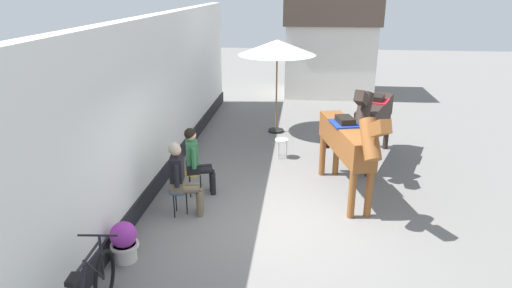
{
  "coord_description": "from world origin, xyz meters",
  "views": [
    {
      "loc": [
        0.47,
        -6.88,
        3.95
      ],
      "look_at": [
        -0.4,
        1.2,
        1.05
      ],
      "focal_mm": 31.3,
      "sensor_mm": 36.0,
      "label": 1
    }
  ],
  "objects_px": {
    "seated_visitor_near": "(181,175)",
    "spare_stool_white": "(281,142)",
    "cafe_parasol": "(277,48)",
    "seated_visitor_far": "(195,158)",
    "saddled_horse_near": "(348,141)",
    "saddled_horse_far": "(373,115)",
    "flower_planter_near": "(124,241)"
  },
  "relations": [
    {
      "from": "saddled_horse_far",
      "to": "flower_planter_near",
      "type": "height_order",
      "value": "saddled_horse_far"
    },
    {
      "from": "saddled_horse_far",
      "to": "spare_stool_white",
      "type": "relative_size",
      "value": 6.22
    },
    {
      "from": "cafe_parasol",
      "to": "seated_visitor_far",
      "type": "bearing_deg",
      "value": -107.28
    },
    {
      "from": "seated_visitor_far",
      "to": "cafe_parasol",
      "type": "xyz_separation_m",
      "value": [
        1.31,
        4.21,
        1.59
      ]
    },
    {
      "from": "cafe_parasol",
      "to": "seated_visitor_near",
      "type": "bearing_deg",
      "value": -105.18
    },
    {
      "from": "seated_visitor_near",
      "to": "seated_visitor_far",
      "type": "height_order",
      "value": "same"
    },
    {
      "from": "flower_planter_near",
      "to": "spare_stool_white",
      "type": "distance_m",
      "value": 5.03
    },
    {
      "from": "seated_visitor_far",
      "to": "spare_stool_white",
      "type": "bearing_deg",
      "value": 54.65
    },
    {
      "from": "saddled_horse_near",
      "to": "seated_visitor_near",
      "type": "bearing_deg",
      "value": -160.28
    },
    {
      "from": "seated_visitor_far",
      "to": "saddled_horse_far",
      "type": "bearing_deg",
      "value": 30.16
    },
    {
      "from": "seated_visitor_far",
      "to": "flower_planter_near",
      "type": "xyz_separation_m",
      "value": [
        -0.55,
        -2.35,
        -0.44
      ]
    },
    {
      "from": "seated_visitor_near",
      "to": "spare_stool_white",
      "type": "height_order",
      "value": "seated_visitor_near"
    },
    {
      "from": "flower_planter_near",
      "to": "seated_visitor_near",
      "type": "bearing_deg",
      "value": 71.97
    },
    {
      "from": "flower_planter_near",
      "to": "spare_stool_white",
      "type": "height_order",
      "value": "flower_planter_near"
    },
    {
      "from": "seated_visitor_near",
      "to": "saddled_horse_near",
      "type": "height_order",
      "value": "saddled_horse_near"
    },
    {
      "from": "saddled_horse_far",
      "to": "cafe_parasol",
      "type": "bearing_deg",
      "value": 138.56
    },
    {
      "from": "seated_visitor_far",
      "to": "saddled_horse_near",
      "type": "xyz_separation_m",
      "value": [
        2.92,
        0.22,
        0.38
      ]
    },
    {
      "from": "seated_visitor_near",
      "to": "saddled_horse_near",
      "type": "relative_size",
      "value": 0.47
    },
    {
      "from": "cafe_parasol",
      "to": "spare_stool_white",
      "type": "xyz_separation_m",
      "value": [
        0.26,
        -2.0,
        -1.96
      ]
    },
    {
      "from": "seated_visitor_far",
      "to": "spare_stool_white",
      "type": "distance_m",
      "value": 2.73
    },
    {
      "from": "saddled_horse_near",
      "to": "saddled_horse_far",
      "type": "bearing_deg",
      "value": 68.73
    },
    {
      "from": "saddled_horse_near",
      "to": "spare_stool_white",
      "type": "bearing_deg",
      "value": 124.24
    },
    {
      "from": "seated_visitor_far",
      "to": "cafe_parasol",
      "type": "relative_size",
      "value": 0.54
    },
    {
      "from": "seated_visitor_near",
      "to": "spare_stool_white",
      "type": "xyz_separation_m",
      "value": [
        1.63,
        3.06,
        -0.38
      ]
    },
    {
      "from": "flower_planter_near",
      "to": "saddled_horse_far",
      "type": "bearing_deg",
      "value": 46.75
    },
    {
      "from": "seated_visitor_far",
      "to": "spare_stool_white",
      "type": "height_order",
      "value": "seated_visitor_far"
    },
    {
      "from": "saddled_horse_near",
      "to": "saddled_horse_far",
      "type": "height_order",
      "value": "same"
    },
    {
      "from": "seated_visitor_far",
      "to": "cafe_parasol",
      "type": "bearing_deg",
      "value": 72.72
    },
    {
      "from": "saddled_horse_far",
      "to": "cafe_parasol",
      "type": "distance_m",
      "value": 3.36
    },
    {
      "from": "saddled_horse_far",
      "to": "cafe_parasol",
      "type": "relative_size",
      "value": 1.11
    },
    {
      "from": "saddled_horse_near",
      "to": "flower_planter_near",
      "type": "height_order",
      "value": "saddled_horse_near"
    },
    {
      "from": "seated_visitor_far",
      "to": "flower_planter_near",
      "type": "height_order",
      "value": "seated_visitor_far"
    }
  ]
}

